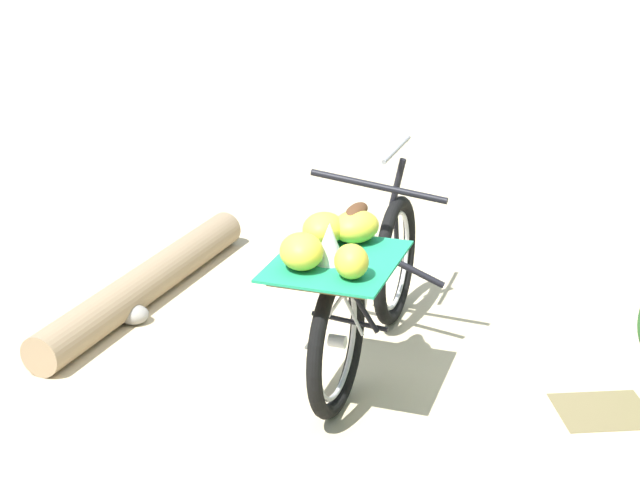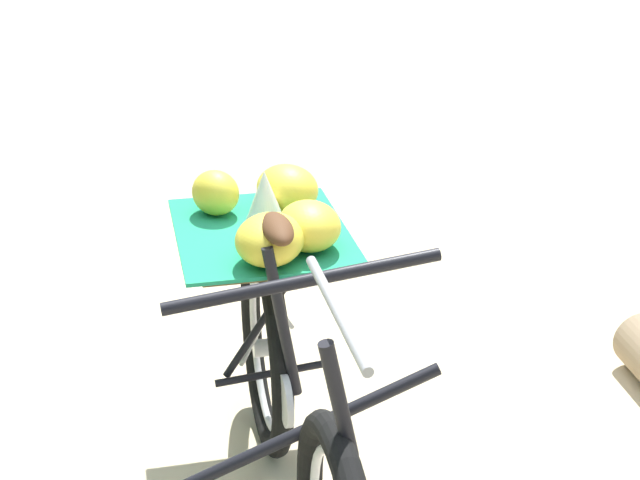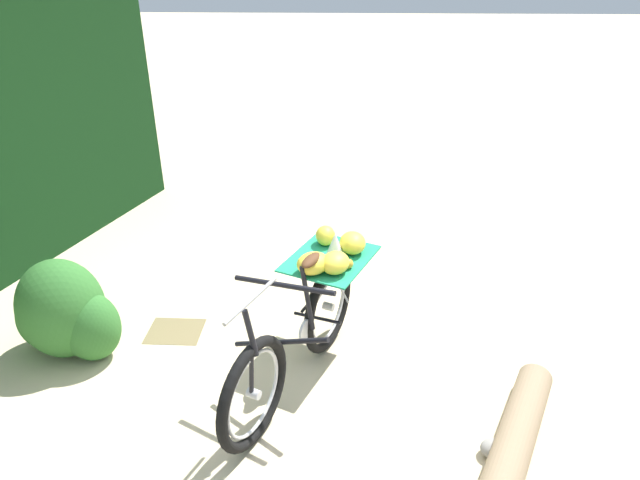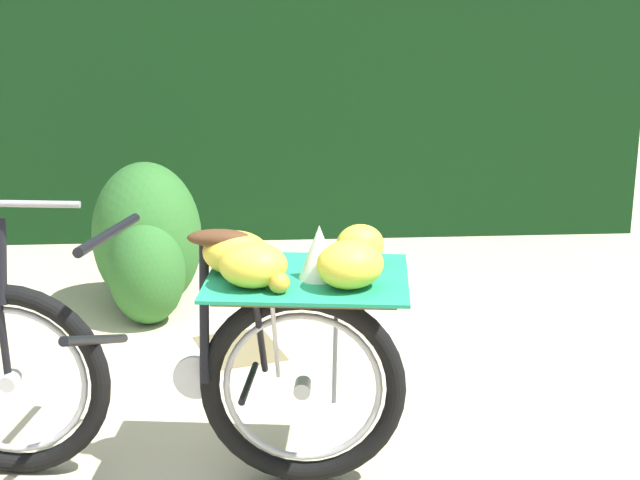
# 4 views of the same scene
# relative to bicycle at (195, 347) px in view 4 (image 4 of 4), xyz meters

# --- Properties ---
(bicycle) EXTENTS (1.01, 1.75, 1.03)m
(bicycle) POSITION_rel_bicycle_xyz_m (0.00, 0.00, 0.00)
(bicycle) COLOR black
(bicycle) RESTS_ON ground_plane
(shrub_cluster) EXTENTS (0.84, 0.57, 0.80)m
(shrub_cluster) POSITION_rel_bicycle_xyz_m (1.83, -0.17, -0.16)
(shrub_cluster) COLOR #2D6628
(shrub_cluster) RESTS_ON ground_plane
(leaf_litter_patch) EXTENTS (0.44, 0.36, 0.01)m
(leaf_litter_patch) POSITION_rel_bicycle_xyz_m (1.12, -0.47, -0.51)
(leaf_litter_patch) COLOR olive
(leaf_litter_patch) RESTS_ON ground_plane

